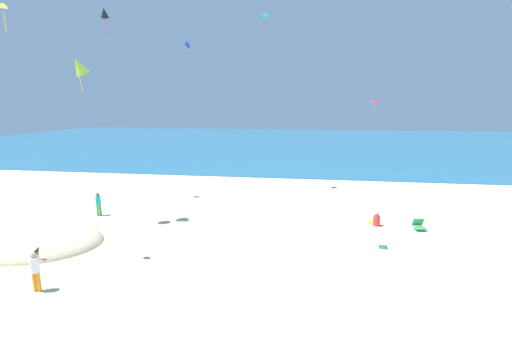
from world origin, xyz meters
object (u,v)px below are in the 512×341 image
object	(u,v)px
beach_chair_far_right	(39,255)
person_2	(376,221)
cooler_box	(382,245)
person_4	(35,269)
kite_black	(104,13)
beach_chair_mid_beach	(419,225)
kite_lime	(79,66)
kite_red	(375,101)
kite_teal	(265,15)
kite_yellow	(3,6)
person_1	(98,202)
kite_blue	(187,45)

from	to	relation	value
beach_chair_far_right	person_2	size ratio (longest dim) A/B	0.96
cooler_box	person_4	world-z (taller)	person_4
person_4	kite_black	size ratio (longest dim) A/B	0.81
beach_chair_mid_beach	person_2	bearing A→B (deg)	-106.72
kite_lime	kite_red	xyz separation A→B (m)	(17.77, 18.77, -1.48)
kite_lime	person_2	bearing A→B (deg)	8.45
person_4	kite_teal	size ratio (longest dim) A/B	1.09
kite_yellow	kite_black	xyz separation A→B (m)	(-1.75, 9.21, 2.15)
kite_black	person_1	bearing A→B (deg)	-78.86
person_1	kite_red	distance (m)	25.94
kite_yellow	cooler_box	bearing A→B (deg)	14.28
kite_yellow	kite_blue	bearing A→B (deg)	92.97
beach_chair_far_right	person_4	world-z (taller)	person_4
kite_blue	kite_red	bearing A→B (deg)	1.13
beach_chair_far_right	kite_lime	size ratio (longest dim) A/B	0.43
cooler_box	kite_yellow	xyz separation A→B (m)	(-14.34, -3.65, 9.71)
beach_chair_far_right	kite_teal	size ratio (longest dim) A/B	0.55
cooler_box	person_2	size ratio (longest dim) A/B	0.70
person_4	kite_lime	world-z (taller)	kite_lime
beach_chair_far_right	kite_red	distance (m)	29.55
beach_chair_far_right	cooler_box	size ratio (longest dim) A/B	1.39
person_1	beach_chair_mid_beach	bearing A→B (deg)	29.81
person_2	kite_black	bearing A→B (deg)	37.63
kite_black	kite_yellow	bearing A→B (deg)	-79.24
kite_red	person_1	bearing A→B (deg)	-137.27
cooler_box	kite_teal	xyz separation A→B (m)	(-6.56, 9.73, 12.43)
person_2	person_4	bearing A→B (deg)	79.79
kite_lime	person_4	bearing A→B (deg)	-72.51
person_4	kite_blue	xyz separation A→B (m)	(-2.80, 24.56, 11.46)
beach_chair_mid_beach	kite_black	xyz separation A→B (m)	(-18.48, 3.02, 11.72)
kite_black	beach_chair_far_right	bearing A→B (deg)	-79.66
person_2	kite_blue	world-z (taller)	kite_blue
beach_chair_mid_beach	kite_red	size ratio (longest dim) A/B	0.60
beach_chair_far_right	kite_black	world-z (taller)	kite_black
kite_teal	person_4	bearing A→B (deg)	-111.99
person_1	kite_lime	distance (m)	7.65
kite_yellow	kite_blue	size ratio (longest dim) A/B	0.67
kite_teal	kite_black	bearing A→B (deg)	-156.38
kite_teal	kite_blue	bearing A→B (deg)	133.95
kite_teal	kite_red	distance (m)	14.85
kite_blue	beach_chair_mid_beach	bearing A→B (deg)	-42.64
beach_chair_mid_beach	kite_blue	size ratio (longest dim) A/B	0.48
beach_chair_far_right	kite_yellow	xyz separation A→B (m)	(0.10, -0.19, 9.58)
kite_lime	kite_blue	bearing A→B (deg)	92.67
person_4	kite_yellow	world-z (taller)	kite_yellow
beach_chair_mid_beach	person_4	world-z (taller)	person_4
kite_lime	cooler_box	bearing A→B (deg)	-2.46
person_1	person_2	xyz separation A→B (m)	(15.74, 0.59, -0.53)
beach_chair_far_right	person_1	distance (m)	5.84
person_4	kite_yellow	size ratio (longest dim) A/B	1.53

